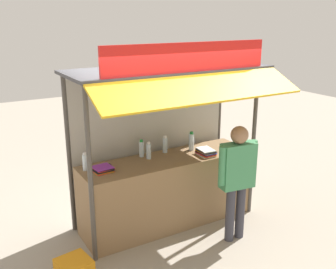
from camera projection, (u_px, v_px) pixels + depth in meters
The scene contains 14 objects.
ground_plane at pixel (168, 221), 5.75m from camera, with size 20.00×20.00×0.00m, color #9E9384.
stall_counter at pixel (168, 191), 5.60m from camera, with size 2.51×0.70×1.00m, color olive.
stall_structure at pixel (164, 115), 5.38m from camera, with size 2.71×1.57×2.62m.
water_bottle_rear_center at pixel (165, 145), 5.66m from camera, with size 0.07×0.07×0.25m.
water_bottle_far_left at pixel (149, 151), 5.41m from camera, with size 0.07×0.07×0.24m.
water_bottle_back_right at pixel (85, 162), 5.00m from camera, with size 0.07×0.07×0.24m.
water_bottle_left at pixel (191, 142), 5.76m from camera, with size 0.08×0.08×0.28m.
water_bottle_front_right at pixel (141, 149), 5.49m from camera, with size 0.07×0.07×0.25m.
magazine_stack_center at pixel (206, 152), 5.57m from camera, with size 0.23×0.30×0.09m.
magazine_stack_back_left at pixel (103, 169), 5.00m from camera, with size 0.27×0.26×0.06m.
banana_bunch_inner_right at pixel (215, 94), 5.03m from camera, with size 0.09×0.09×0.26m.
banana_bunch_rightmost at pixel (186, 101), 4.82m from camera, with size 0.09×0.08×0.32m.
banana_bunch_leftmost at pixel (136, 103), 4.47m from camera, with size 0.09×0.09×0.25m.
vendor_person at pixel (237, 173), 5.05m from camera, with size 0.60×0.25×1.59m.
Camera 1 is at (-2.59, -4.42, 2.92)m, focal length 41.58 mm.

